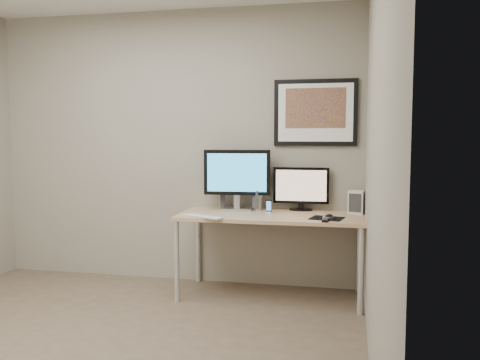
{
  "coord_description": "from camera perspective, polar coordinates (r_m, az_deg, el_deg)",
  "views": [
    {
      "loc": [
        1.66,
        -2.98,
        1.41
      ],
      "look_at": [
        0.78,
        1.1,
        1.05
      ],
      "focal_mm": 38.0,
      "sensor_mm": 36.0,
      "label": 1
    }
  ],
  "objects": [
    {
      "name": "remote",
      "position": [
        4.15,
        9.62,
        -4.38
      ],
      "size": [
        0.06,
        0.18,
        0.02
      ],
      "primitive_type": "cube",
      "rotation": [
        0.0,
        0.0,
        -0.07
      ],
      "color": "black",
      "rests_on": "desk"
    },
    {
      "name": "room",
      "position": [
        3.81,
        -13.74,
        8.34
      ],
      "size": [
        3.6,
        3.6,
        3.6
      ],
      "color": "white",
      "rests_on": "ground"
    },
    {
      "name": "mouse",
      "position": [
        4.24,
        9.93,
        -4.04
      ],
      "size": [
        0.09,
        0.12,
        0.04
      ],
      "primitive_type": "ellipsoid",
      "rotation": [
        0.0,
        0.0,
        -0.3
      ],
      "color": "black",
      "rests_on": "mousepad"
    },
    {
      "name": "speaker_right",
      "position": [
        4.66,
        2.02,
        -2.17
      ],
      "size": [
        0.11,
        0.11,
        0.2
      ],
      "primitive_type": "cylinder",
      "rotation": [
        0.0,
        0.0,
        -0.42
      ],
      "color": "#A8A8AD",
      "rests_on": "desk"
    },
    {
      "name": "fan_unit",
      "position": [
        4.56,
        12.92,
        -2.44
      ],
      "size": [
        0.15,
        0.12,
        0.2
      ],
      "primitive_type": "cube",
      "rotation": [
        0.0,
        0.0,
        -0.22
      ],
      "color": "silver",
      "rests_on": "desk"
    },
    {
      "name": "keyboard",
      "position": [
        4.27,
        -4.2,
        -4.13
      ],
      "size": [
        0.4,
        0.25,
        0.01
      ],
      "primitive_type": "cube",
      "rotation": [
        0.0,
        0.0,
        -0.41
      ],
      "color": "#B8B8BD",
      "rests_on": "desk"
    },
    {
      "name": "monitor_tv",
      "position": [
        4.65,
        6.87,
        -0.85
      ],
      "size": [
        0.5,
        0.12,
        0.4
      ],
      "rotation": [
        0.0,
        0.0,
        0.04
      ],
      "color": "black",
      "rests_on": "desk"
    },
    {
      "name": "floor",
      "position": [
        3.69,
        -16.38,
        -17.72
      ],
      "size": [
        3.6,
        3.6,
        0.0
      ],
      "primitive_type": "plane",
      "color": "brown",
      "rests_on": "ground"
    },
    {
      "name": "mousepad",
      "position": [
        4.26,
        9.72,
        -4.25
      ],
      "size": [
        0.3,
        0.28,
        0.0
      ],
      "primitive_type": "cube",
      "rotation": [
        0.0,
        0.0,
        -0.21
      ],
      "color": "black",
      "rests_on": "desk"
    },
    {
      "name": "speaker_left",
      "position": [
        4.76,
        -1.97,
        -2.27
      ],
      "size": [
        0.08,
        0.08,
        0.16
      ],
      "primitive_type": "cylinder",
      "rotation": [
        0.0,
        0.0,
        0.33
      ],
      "color": "#A8A8AD",
      "rests_on": "desk"
    },
    {
      "name": "desk",
      "position": [
        4.44,
        3.5,
        -4.7
      ],
      "size": [
        1.6,
        0.7,
        0.73
      ],
      "color": "#A47C4F",
      "rests_on": "floor"
    },
    {
      "name": "monitor_large",
      "position": [
        4.63,
        -0.34,
        0.35
      ],
      "size": [
        0.61,
        0.22,
        0.55
      ],
      "rotation": [
        0.0,
        0.0,
        0.09
      ],
      "color": "#A8A8AD",
      "rests_on": "desk"
    },
    {
      "name": "framed_art",
      "position": [
        4.68,
        8.47,
        7.51
      ],
      "size": [
        0.75,
        0.04,
        0.6
      ],
      "color": "black",
      "rests_on": "room"
    },
    {
      "name": "phone_dock",
      "position": [
        4.49,
        3.26,
        -2.98
      ],
      "size": [
        0.06,
        0.06,
        0.12
      ],
      "primitive_type": "cube",
      "rotation": [
        0.0,
        0.0,
        -0.07
      ],
      "color": "black",
      "rests_on": "desk"
    }
  ]
}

